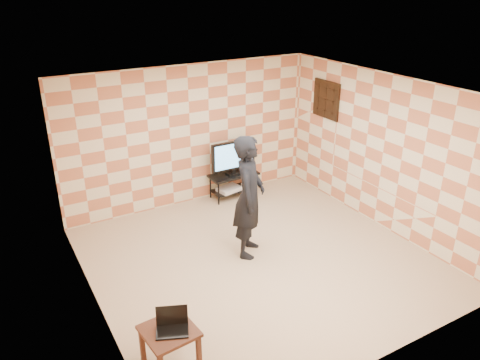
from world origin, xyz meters
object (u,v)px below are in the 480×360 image
Objects in this scene: person at (249,197)px; tv_stand at (234,180)px; side_table at (169,336)px; tv at (234,156)px.

tv_stand is at bearing 17.21° from person.
tv_stand and side_table have the same top height.
person reaches higher than side_table.
tv_stand is 1.60× the size of side_table.
side_table is at bearing -128.40° from tv.
person reaches higher than tv_stand.
side_table is at bearing 168.65° from person.
person is at bearing -112.63° from tv.
tv_stand is 0.52m from tv.
tv is 4.57m from side_table.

